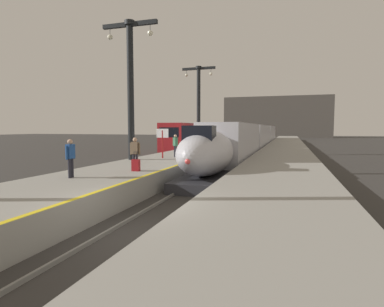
% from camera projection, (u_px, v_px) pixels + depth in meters
% --- Properties ---
extents(ground_plane, '(260.00, 260.00, 0.00)m').
position_uv_depth(ground_plane, '(132.00, 235.00, 9.35)').
color(ground_plane, '#33302D').
extents(platform_left, '(4.80, 110.00, 1.05)m').
position_uv_depth(platform_left, '(208.00, 153.00, 34.05)').
color(platform_left, gray).
rests_on(platform_left, ground).
extents(platform_right, '(4.80, 110.00, 1.05)m').
position_uv_depth(platform_right, '(285.00, 154.00, 31.63)').
color(platform_right, gray).
rests_on(platform_right, ground).
extents(platform_left_safety_stripe, '(0.20, 107.80, 0.01)m').
position_uv_depth(platform_left_safety_stripe, '(228.00, 148.00, 33.32)').
color(platform_left_safety_stripe, yellow).
rests_on(platform_left_safety_stripe, platform_left).
extents(rail_main_left, '(0.08, 110.00, 0.12)m').
position_uv_depth(rail_main_left, '(242.00, 156.00, 35.72)').
color(rail_main_left, slate).
rests_on(rail_main_left, ground).
extents(rail_main_right, '(0.08, 110.00, 0.12)m').
position_uv_depth(rail_main_right, '(255.00, 156.00, 35.27)').
color(rail_main_right, slate).
rests_on(rail_main_right, ground).
extents(rail_secondary_left, '(0.08, 110.00, 0.12)m').
position_uv_depth(rail_secondary_left, '(176.00, 154.00, 38.14)').
color(rail_secondary_left, slate).
rests_on(rail_secondary_left, ground).
extents(rail_secondary_right, '(0.08, 110.00, 0.12)m').
position_uv_depth(rail_secondary_right, '(187.00, 154.00, 37.69)').
color(rail_secondary_right, slate).
rests_on(rail_secondary_right, ground).
extents(highspeed_train_main, '(2.92, 56.95, 3.60)m').
position_uv_depth(highspeed_train_main, '(254.00, 138.00, 40.68)').
color(highspeed_train_main, silver).
rests_on(highspeed_train_main, ground).
extents(regional_train_adjacent, '(2.85, 36.60, 3.80)m').
position_uv_depth(regional_train_adjacent, '(210.00, 135.00, 51.14)').
color(regional_train_adjacent, maroon).
rests_on(regional_train_adjacent, ground).
extents(station_column_mid, '(4.00, 0.68, 9.31)m').
position_uv_depth(station_column_mid, '(130.00, 77.00, 20.95)').
color(station_column_mid, black).
rests_on(station_column_mid, platform_left).
extents(station_column_far, '(4.00, 0.68, 9.38)m').
position_uv_depth(station_column_far, '(199.00, 99.00, 36.61)').
color(station_column_far, black).
rests_on(station_column_far, platform_left).
extents(passenger_near_edge, '(0.57, 0.22, 1.69)m').
position_uv_depth(passenger_near_edge, '(135.00, 151.00, 15.77)').
color(passenger_near_edge, '#23232D').
rests_on(passenger_near_edge, platform_left).
extents(passenger_mid_platform, '(0.23, 0.57, 1.69)m').
position_uv_depth(passenger_mid_platform, '(70.00, 155.00, 13.49)').
color(passenger_mid_platform, '#23232D').
rests_on(passenger_mid_platform, platform_left).
extents(passenger_far_waiting, '(0.47, 0.41, 1.69)m').
position_uv_depth(passenger_far_waiting, '(175.00, 144.00, 23.12)').
color(passenger_far_waiting, '#23232D').
rests_on(passenger_far_waiting, platform_left).
extents(rolling_suitcase, '(0.40, 0.22, 0.98)m').
position_uv_depth(rolling_suitcase, '(136.00, 165.00, 15.65)').
color(rolling_suitcase, maroon).
rests_on(rolling_suitcase, platform_left).
extents(departure_info_board, '(0.90, 0.10, 2.12)m').
position_uv_depth(departure_info_board, '(162.00, 137.00, 22.33)').
color(departure_info_board, maroon).
rests_on(departure_info_board, platform_left).
extents(terminus_back_wall, '(36.00, 2.00, 14.00)m').
position_uv_depth(terminus_back_wall, '(276.00, 117.00, 105.74)').
color(terminus_back_wall, '#4C4742').
rests_on(terminus_back_wall, ground).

